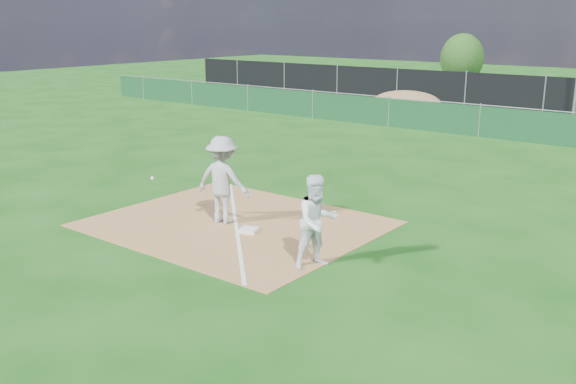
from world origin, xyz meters
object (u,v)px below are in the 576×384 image
object	(u,v)px
runner	(317,221)
play_at_first	(223,180)
car_mid	(529,89)
first_base	(249,230)
tree_left	(462,58)
car_left	(484,85)

from	to	relation	value
runner	play_at_first	bearing A→B (deg)	101.14
runner	car_mid	world-z (taller)	runner
first_base	tree_left	world-z (taller)	tree_left
play_at_first	car_left	size ratio (longest dim) A/B	0.62
car_left	tree_left	distance (m)	7.67
play_at_first	car_left	xyz separation A→B (m)	(-4.54, 26.68, -0.26)
first_base	car_left	bearing A→B (deg)	101.44
tree_left	first_base	bearing A→B (deg)	-73.89
play_at_first	first_base	bearing A→B (deg)	-10.31
car_mid	tree_left	distance (m)	9.99
play_at_first	tree_left	world-z (taller)	tree_left
runner	first_base	bearing A→B (deg)	99.35
play_at_first	runner	xyz separation A→B (m)	(3.19, -0.86, -0.12)
first_base	car_left	xyz separation A→B (m)	(-5.43, 26.85, 0.68)
play_at_first	tree_left	size ratio (longest dim) A/B	0.76
car_mid	play_at_first	bearing A→B (deg)	162.28
car_mid	runner	bearing A→B (deg)	168.87
first_base	tree_left	xyz separation A→B (m)	(-9.59, 33.20, 1.75)
car_left	car_mid	distance (m)	2.92
runner	tree_left	xyz separation A→B (m)	(-11.88, 33.90, 0.93)
first_base	car_mid	size ratio (longest dim) A/B	0.08
play_at_first	tree_left	xyz separation A→B (m)	(-8.69, 33.04, 0.81)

